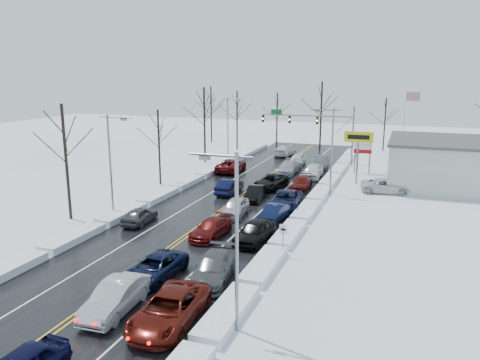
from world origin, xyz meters
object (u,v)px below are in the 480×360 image
at_px(tires_plus_sign, 358,141).
at_px(flagpole, 405,122).
at_px(oncoming_car_0, 230,193).
at_px(traffic_signal_mast, 317,123).

bearing_deg(tires_plus_sign, flagpole, 71.56).
height_order(flagpole, oncoming_car_0, flagpole).
height_order(traffic_signal_mast, flagpole, flagpole).
bearing_deg(oncoming_car_0, tires_plus_sign, -143.78).
bearing_deg(flagpole, traffic_signal_mast, -170.27).
bearing_deg(flagpole, tires_plus_sign, -108.44).
xyz_separation_m(tires_plus_sign, oncoming_car_0, (-12.09, -9.10, -4.99)).
relative_size(traffic_signal_mast, tires_plus_sign, 2.21).
relative_size(traffic_signal_mast, oncoming_car_0, 2.80).
distance_m(traffic_signal_mast, flagpole, 11.90).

